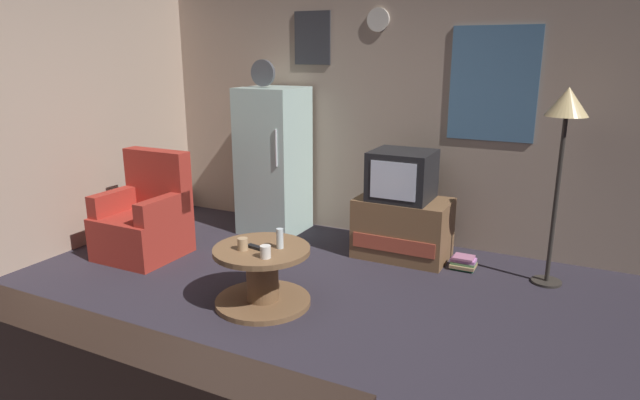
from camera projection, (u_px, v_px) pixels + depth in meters
name	position (u px, v px, depth m)	size (l,w,h in m)	color
ground_plane	(253.00, 341.00, 3.60)	(12.00, 12.00, 0.00)	#2D2833
wall_with_art	(388.00, 100.00, 5.34)	(5.20, 0.12, 2.76)	tan
fridge	(274.00, 161.00, 5.63)	(0.60, 0.62, 1.77)	silver
tv_stand	(403.00, 228.00, 5.01)	(0.84, 0.53, 0.55)	brown
crt_tv	(402.00, 175.00, 4.89)	(0.54, 0.51, 0.44)	black
standing_lamp	(566.00, 118.00, 4.14)	(0.32, 0.32, 1.59)	#332D28
coffee_table	(262.00, 276.00, 4.07)	(0.72, 0.72, 0.45)	brown
wine_glass	(280.00, 238.00, 3.98)	(0.05, 0.05, 0.15)	silver
mug_ceramic_white	(265.00, 252.00, 3.80)	(0.08, 0.08, 0.09)	silver
mug_ceramic_tan	(243.00, 244.00, 3.95)	(0.08, 0.08, 0.09)	tan
remote_control	(256.00, 247.00, 3.98)	(0.15, 0.04, 0.02)	black
armchair	(145.00, 220.00, 5.05)	(0.68, 0.68, 0.96)	#A52D23
book_stack	(463.00, 263.00, 4.77)	(0.21, 0.17, 0.12)	#35AB71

